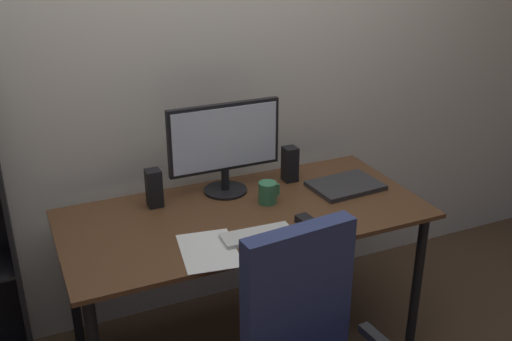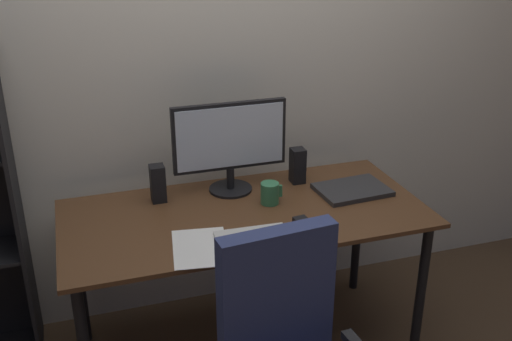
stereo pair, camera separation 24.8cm
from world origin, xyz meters
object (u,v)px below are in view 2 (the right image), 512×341
Objects in this scene: monitor at (229,142)px; speaker_right at (298,166)px; mouse at (304,224)px; laptop at (352,190)px; desk at (245,228)px; keyboard at (252,235)px; speaker_left at (158,183)px; coffee_mug at (270,193)px.

monitor is 3.07× the size of speaker_right.
mouse is 0.42m from laptop.
desk is at bearing -89.06° from monitor.
keyboard is 0.54m from speaker_left.
speaker_right is at bearing 0.00° from speaker_left.
speaker_left is (-0.34, 0.22, 0.17)m from desk.
coffee_mug is 0.40m from laptop.
keyboard is at bearing -100.09° from desk.
coffee_mug is 0.57× the size of speaker_right.
monitor reaches higher than mouse.
desk is 5.40× the size of keyboard.
coffee_mug is 0.57× the size of speaker_left.
monitor is 0.37m from speaker_right.
coffee_mug is at bearing 96.44° from mouse.
desk is at bearing -146.26° from speaker_right.
monitor reaches higher than desk.
monitor is 0.53m from mouse.
keyboard is 0.58m from speaker_right.
keyboard is 3.02× the size of mouse.
speaker_right is (-0.20, 0.18, 0.07)m from laptop.
keyboard is at bearing 176.26° from mouse.
mouse is 0.56× the size of speaker_right.
monitor is at bearing 107.31° from mouse.
mouse is at bearing -48.24° from desk.
monitor reaches higher than laptop.
desk is 2.99× the size of monitor.
monitor is 5.37× the size of coffee_mug.
desk is 0.19m from coffee_mug.
monitor is at bearing 88.12° from keyboard.
monitor reaches higher than speaker_right.
desk is 9.21× the size of speaker_left.
coffee_mug reaches higher than laptop.
coffee_mug is 0.50m from speaker_left.
coffee_mug is (0.17, 0.26, 0.04)m from keyboard.
mouse is 0.30× the size of laptop.
laptop is 1.88× the size of speaker_right.
laptop is (0.57, 0.26, 0.00)m from keyboard.
speaker_right is at bearing 65.48° from mouse.
laptop is 0.28m from speaker_right.
desk is at bearing -33.15° from speaker_left.
desk is 0.43m from speaker_right.
desk is 4.89× the size of laptop.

